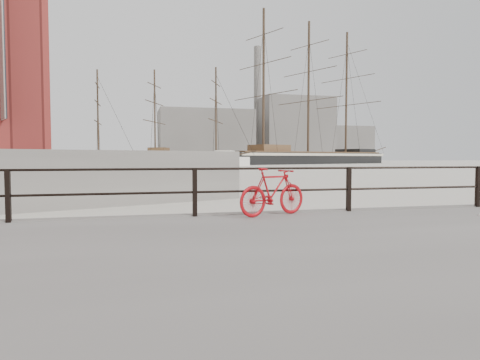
{
  "coord_description": "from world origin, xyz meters",
  "views": [
    {
      "loc": [
        -4.73,
        -8.9,
        1.56
      ],
      "look_at": [
        -2.12,
        1.5,
        1.0
      ],
      "focal_mm": 32.0,
      "sensor_mm": 36.0,
      "label": 1
    }
  ],
  "objects": [
    {
      "name": "guardrail",
      "position": [
        0.0,
        -0.15,
        0.85
      ],
      "size": [
        28.0,
        0.1,
        1.0
      ],
      "primitive_type": null,
      "color": "black",
      "rests_on": "promenade"
    },
    {
      "name": "smokestack",
      "position": [
        42.0,
        150.0,
        22.0
      ],
      "size": [
        2.8,
        2.8,
        44.0
      ],
      "primitive_type": "cylinder",
      "color": "gray",
      "rests_on": "ground"
    },
    {
      "name": "industrial_west",
      "position": [
        20.0,
        140.0,
        9.0
      ],
      "size": [
        32.0,
        18.0,
        18.0
      ],
      "primitive_type": "cube",
      "color": "gray",
      "rests_on": "ground"
    },
    {
      "name": "industrial_east",
      "position": [
        78.0,
        150.0,
        7.0
      ],
      "size": [
        20.0,
        16.0,
        14.0
      ],
      "primitive_type": "cube",
      "color": "gray",
      "rests_on": "ground"
    },
    {
      "name": "barque_black",
      "position": [
        38.13,
        91.54,
        0.0
      ],
      "size": [
        68.95,
        46.61,
        36.87
      ],
      "primitive_type": null,
      "rotation": [
        0.0,
        0.0,
        0.42
      ],
      "color": "black",
      "rests_on": "ground"
    },
    {
      "name": "bicycle",
      "position": [
        -1.91,
        -0.46,
        0.85
      ],
      "size": [
        1.65,
        0.81,
        1.01
      ],
      "primitive_type": "imported",
      "rotation": [
        0.0,
        0.0,
        0.35
      ],
      "color": "#B10B12",
      "rests_on": "promenade"
    },
    {
      "name": "schooner_mid",
      "position": [
        4.93,
        72.36,
        0.0
      ],
      "size": [
        28.69,
        21.01,
        19.23
      ],
      "primitive_type": null,
      "rotation": [
        0.0,
        0.0,
        -0.42
      ],
      "color": "white",
      "rests_on": "ground"
    },
    {
      "name": "schooner_left",
      "position": [
        -16.07,
        71.81,
        0.0
      ],
      "size": [
        23.99,
        11.5,
        18.05
      ],
      "primitive_type": null,
      "rotation": [
        0.0,
        0.0,
        -0.03
      ],
      "color": "beige",
      "rests_on": "ground"
    },
    {
      "name": "ground",
      "position": [
        0.0,
        0.0,
        0.0
      ],
      "size": [
        400.0,
        400.0,
        0.0
      ],
      "primitive_type": "plane",
      "color": "white",
      "rests_on": "ground"
    },
    {
      "name": "industrial_mid",
      "position": [
        55.0,
        145.0,
        12.0
      ],
      "size": [
        26.0,
        20.0,
        24.0
      ],
      "primitive_type": "cube",
      "color": "gray",
      "rests_on": "ground"
    }
  ]
}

